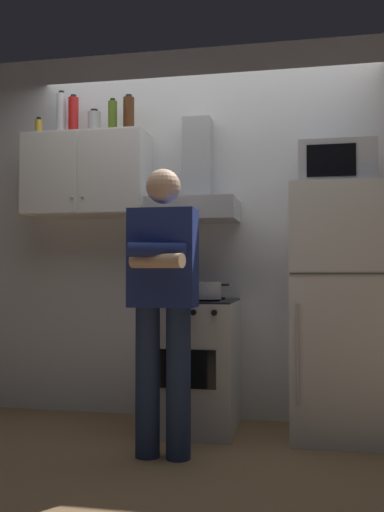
{
  "coord_description": "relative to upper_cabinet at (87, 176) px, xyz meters",
  "views": [
    {
      "loc": [
        0.68,
        -3.46,
        1.05
      ],
      "look_at": [
        0.0,
        0.0,
        1.15
      ],
      "focal_mm": 39.4,
      "sensor_mm": 36.0,
      "label": 1
    }
  ],
  "objects": [
    {
      "name": "upper_cabinet",
      "position": [
        0.0,
        0.0,
        0.0
      ],
      "size": [
        0.9,
        0.37,
        0.6
      ],
      "color": "white"
    },
    {
      "name": "cooking_pot",
      "position": [
        0.93,
        -0.24,
        -0.82
      ],
      "size": [
        0.28,
        0.18,
        0.11
      ],
      "color": "#B7BABF",
      "rests_on": "stove_oven"
    },
    {
      "name": "bottle_spice_jar",
      "position": [
        -0.37,
        -0.02,
        0.36
      ],
      "size": [
        0.05,
        0.05,
        0.14
      ],
      "color": "gold",
      "rests_on": "upper_cabinet"
    },
    {
      "name": "range_hood",
      "position": [
        0.8,
        0.0,
        -0.15
      ],
      "size": [
        0.6,
        0.44,
        0.75
      ],
      "color": "#B7BABF"
    },
    {
      "name": "bottle_vodka_clear",
      "position": [
        -0.21,
        0.02,
        0.46
      ],
      "size": [
        0.07,
        0.07,
        0.34
      ],
      "color": "silver",
      "rests_on": "upper_cabinet"
    },
    {
      "name": "bottle_canister_steel",
      "position": [
        0.05,
        0.02,
        0.39
      ],
      "size": [
        0.09,
        0.09,
        0.19
      ],
      "color": "#B2B5BA",
      "rests_on": "upper_cabinet"
    },
    {
      "name": "ground_plane",
      "position": [
        0.85,
        -0.37,
        -1.75
      ],
      "size": [
        7.0,
        7.0,
        0.0
      ],
      "primitive_type": "plane",
      "color": "olive"
    },
    {
      "name": "bottle_rum_dark",
      "position": [
        0.32,
        -0.02,
        0.43
      ],
      "size": [
        0.08,
        0.08,
        0.27
      ],
      "color": "#47230F",
      "rests_on": "upper_cabinet"
    },
    {
      "name": "stove_oven",
      "position": [
        0.8,
        -0.13,
        -1.32
      ],
      "size": [
        0.6,
        0.62,
        0.87
      ],
      "color": "silver",
      "rests_on": "ground_plane"
    },
    {
      "name": "microwave",
      "position": [
        1.75,
        -0.11,
        -0.01
      ],
      "size": [
        0.48,
        0.37,
        0.28
      ],
      "color": "#B7BABF",
      "rests_on": "refrigerator"
    },
    {
      "name": "back_wall_tiled",
      "position": [
        0.85,
        0.23,
        -0.4
      ],
      "size": [
        4.8,
        0.1,
        2.7
      ],
      "primitive_type": "cube",
      "color": "white",
      "rests_on": "ground_plane"
    },
    {
      "name": "refrigerator",
      "position": [
        1.75,
        -0.12,
        -0.95
      ],
      "size": [
        0.6,
        0.62,
        1.6
      ],
      "color": "white",
      "rests_on": "ground_plane"
    },
    {
      "name": "person_standing",
      "position": [
        0.75,
        -0.73,
        -0.85
      ],
      "size": [
        0.38,
        0.33,
        1.64
      ],
      "color": "navy",
      "rests_on": "ground_plane"
    },
    {
      "name": "bottle_olive_oil",
      "position": [
        0.19,
        0.02,
        0.42
      ],
      "size": [
        0.07,
        0.07,
        0.26
      ],
      "color": "#4C6B19",
      "rests_on": "upper_cabinet"
    },
    {
      "name": "bottle_soda_red",
      "position": [
        -0.11,
        0.0,
        0.44
      ],
      "size": [
        0.08,
        0.08,
        0.3
      ],
      "color": "red",
      "rests_on": "upper_cabinet"
    }
  ]
}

